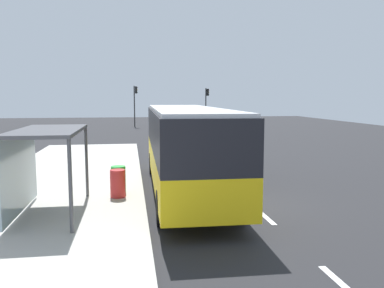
{
  "coord_description": "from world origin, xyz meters",
  "views": [
    {
      "loc": [
        -3.74,
        -12.53,
        3.61
      ],
      "look_at": [
        -1.0,
        5.11,
        1.5
      ],
      "focal_mm": 37.33,
      "sensor_mm": 36.0,
      "label": 1
    }
  ],
  "objects_px": {
    "recycling_bin_red": "(118,183)",
    "bus": "(185,144)",
    "sedan_near": "(178,119)",
    "traffic_light_near_side": "(207,101)",
    "bus_shelter": "(38,149)",
    "recycling_bin_green": "(118,179)",
    "traffic_light_far_side": "(135,100)",
    "white_van": "(198,123)",
    "sedan_far": "(185,122)"
  },
  "relations": [
    {
      "from": "sedan_near",
      "to": "recycling_bin_red",
      "type": "xyz_separation_m",
      "value": [
        -6.5,
        -37.27,
        -0.14
      ]
    },
    {
      "from": "recycling_bin_red",
      "to": "bus",
      "type": "bearing_deg",
      "value": 21.71
    },
    {
      "from": "traffic_light_far_side",
      "to": "recycling_bin_green",
      "type": "bearing_deg",
      "value": -91.84
    },
    {
      "from": "white_van",
      "to": "traffic_light_near_side",
      "type": "bearing_deg",
      "value": 75.62
    },
    {
      "from": "white_van",
      "to": "recycling_bin_red",
      "type": "relative_size",
      "value": 5.56
    },
    {
      "from": "recycling_bin_red",
      "to": "traffic_light_far_side",
      "type": "xyz_separation_m",
      "value": [
        1.1,
        35.0,
        2.64
      ]
    },
    {
      "from": "bus",
      "to": "sedan_near",
      "type": "xyz_separation_m",
      "value": [
        4.01,
        36.28,
        -1.05
      ]
    },
    {
      "from": "recycling_bin_red",
      "to": "traffic_light_far_side",
      "type": "distance_m",
      "value": 35.12
    },
    {
      "from": "recycling_bin_green",
      "to": "traffic_light_far_side",
      "type": "bearing_deg",
      "value": 88.16
    },
    {
      "from": "sedan_near",
      "to": "bus_shelter",
      "type": "bearing_deg",
      "value": -102.62
    },
    {
      "from": "recycling_bin_red",
      "to": "white_van",
      "type": "bearing_deg",
      "value": 73.29
    },
    {
      "from": "recycling_bin_green",
      "to": "traffic_light_near_side",
      "type": "xyz_separation_m",
      "value": [
        9.7,
        33.5,
        2.47
      ]
    },
    {
      "from": "sedan_far",
      "to": "bus_shelter",
      "type": "bearing_deg",
      "value": -105.16
    },
    {
      "from": "sedan_near",
      "to": "sedan_far",
      "type": "bearing_deg",
      "value": -90.01
    },
    {
      "from": "bus_shelter",
      "to": "sedan_far",
      "type": "bearing_deg",
      "value": 74.84
    },
    {
      "from": "traffic_light_far_side",
      "to": "recycling_bin_red",
      "type": "bearing_deg",
      "value": -91.8
    },
    {
      "from": "bus",
      "to": "white_van",
      "type": "height_order",
      "value": "bus"
    },
    {
      "from": "bus",
      "to": "traffic_light_near_side",
      "type": "height_order",
      "value": "traffic_light_near_side"
    },
    {
      "from": "white_van",
      "to": "sedan_far",
      "type": "height_order",
      "value": "white_van"
    },
    {
      "from": "bus",
      "to": "white_van",
      "type": "xyz_separation_m",
      "value": [
        3.91,
        20.33,
        -0.5
      ]
    },
    {
      "from": "white_van",
      "to": "sedan_far",
      "type": "relative_size",
      "value": 1.19
    },
    {
      "from": "white_van",
      "to": "recycling_bin_red",
      "type": "bearing_deg",
      "value": -106.71
    },
    {
      "from": "bus",
      "to": "recycling_bin_red",
      "type": "xyz_separation_m",
      "value": [
        -2.49,
        -0.99,
        -1.19
      ]
    },
    {
      "from": "bus",
      "to": "bus_shelter",
      "type": "bearing_deg",
      "value": -150.82
    },
    {
      "from": "bus",
      "to": "sedan_near",
      "type": "relative_size",
      "value": 2.5
    },
    {
      "from": "recycling_bin_red",
      "to": "recycling_bin_green",
      "type": "distance_m",
      "value": 0.7
    },
    {
      "from": "traffic_light_far_side",
      "to": "bus",
      "type": "bearing_deg",
      "value": -87.66
    },
    {
      "from": "white_van",
      "to": "traffic_light_far_side",
      "type": "relative_size",
      "value": 1.07
    },
    {
      "from": "sedan_near",
      "to": "recycling_bin_green",
      "type": "relative_size",
      "value": 4.67
    },
    {
      "from": "bus",
      "to": "bus_shelter",
      "type": "relative_size",
      "value": 2.77
    },
    {
      "from": "traffic_light_near_side",
      "to": "traffic_light_far_side",
      "type": "relative_size",
      "value": 0.95
    },
    {
      "from": "recycling_bin_green",
      "to": "bus_shelter",
      "type": "bearing_deg",
      "value": -133.46
    },
    {
      "from": "sedan_near",
      "to": "traffic_light_near_side",
      "type": "relative_size",
      "value": 0.95
    },
    {
      "from": "sedan_near",
      "to": "traffic_light_near_side",
      "type": "bearing_deg",
      "value": -43.78
    },
    {
      "from": "recycling_bin_green",
      "to": "sedan_far",
      "type": "bearing_deg",
      "value": 77.7
    },
    {
      "from": "sedan_near",
      "to": "sedan_far",
      "type": "height_order",
      "value": "same"
    },
    {
      "from": "sedan_near",
      "to": "traffic_light_far_side",
      "type": "height_order",
      "value": "traffic_light_far_side"
    },
    {
      "from": "bus_shelter",
      "to": "white_van",
      "type": "bearing_deg",
      "value": 69.43
    },
    {
      "from": "recycling_bin_red",
      "to": "traffic_light_far_side",
      "type": "relative_size",
      "value": 0.19
    },
    {
      "from": "white_van",
      "to": "bus",
      "type": "bearing_deg",
      "value": -100.89
    },
    {
      "from": "white_van",
      "to": "bus_shelter",
      "type": "xyz_separation_m",
      "value": [
        -8.61,
        -22.95,
        0.75
      ]
    },
    {
      "from": "sedan_near",
      "to": "sedan_far",
      "type": "xyz_separation_m",
      "value": [
        -0.0,
        -6.76,
        0.0
      ]
    },
    {
      "from": "sedan_near",
      "to": "sedan_far",
      "type": "distance_m",
      "value": 6.76
    },
    {
      "from": "bus_shelter",
      "to": "recycling_bin_red",
      "type": "bearing_deg",
      "value": 36.46
    },
    {
      "from": "recycling_bin_red",
      "to": "traffic_light_near_side",
      "type": "height_order",
      "value": "traffic_light_near_side"
    },
    {
      "from": "traffic_light_far_side",
      "to": "bus_shelter",
      "type": "relative_size",
      "value": 1.24
    },
    {
      "from": "white_van",
      "to": "sedan_near",
      "type": "distance_m",
      "value": 15.96
    },
    {
      "from": "traffic_light_near_side",
      "to": "bus_shelter",
      "type": "xyz_separation_m",
      "value": [
        -11.92,
        -35.84,
        -1.03
      ]
    },
    {
      "from": "white_van",
      "to": "recycling_bin_red",
      "type": "xyz_separation_m",
      "value": [
        -6.4,
        -21.32,
        -0.69
      ]
    },
    {
      "from": "sedan_far",
      "to": "bus_shelter",
      "type": "relative_size",
      "value": 1.11
    }
  ]
}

